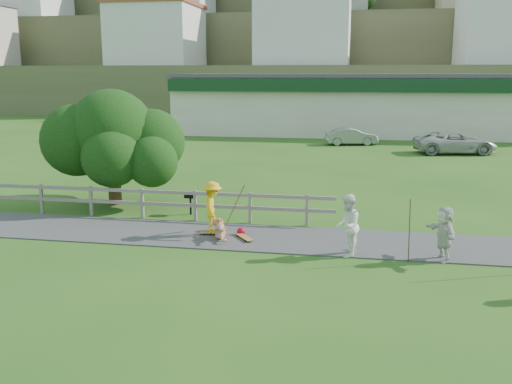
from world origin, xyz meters
TOP-DOWN VIEW (x-y plane):
  - ground at (0.00, 0.00)m, footprint 260.00×260.00m
  - path at (0.00, 1.50)m, footprint 34.00×3.00m
  - fence at (-4.62, 3.30)m, footprint 15.05×0.10m
  - strip_mall at (4.00, 34.94)m, footprint 32.50×10.75m
  - hillside at (0.00, 91.31)m, footprint 220.00×67.00m
  - skater_rider at (-0.89, 1.52)m, footprint 0.89×1.22m
  - skater_fallen at (-0.58, 1.32)m, footprint 1.78×0.95m
  - spectator_a at (3.45, 0.20)m, footprint 0.76×0.94m
  - spectator_d at (6.13, 0.26)m, footprint 0.93×1.53m
  - car_silver at (3.02, 26.40)m, footprint 3.95×2.12m
  - car_white at (9.80, 22.99)m, footprint 5.56×3.26m
  - tree at (-5.96, 5.31)m, footprint 5.44×5.44m
  - bbq at (-2.43, 4.13)m, footprint 0.42×0.33m
  - longboard_rider at (-0.89, 1.52)m, footprint 0.87×0.32m
  - longboard_fallen at (0.22, 1.22)m, footprint 0.75×0.91m
  - helmet at (0.02, 1.67)m, footprint 0.28×0.28m
  - pole_rider at (-0.29, 1.92)m, footprint 0.03×0.03m
  - pole_spec_left at (5.16, -0.06)m, footprint 0.03×0.03m

SIDE VIEW (x-z plane):
  - ground at x=0.00m, z-range 0.00..0.00m
  - path at x=0.00m, z-range 0.00..0.04m
  - longboard_rider at x=-0.89m, z-range 0.00..0.09m
  - longboard_fallen at x=0.22m, z-range 0.00..0.11m
  - helmet at x=0.02m, z-range 0.00..0.28m
  - skater_fallen at x=-0.58m, z-range 0.00..0.63m
  - bbq at x=-2.43m, z-range 0.00..0.84m
  - car_silver at x=3.02m, z-range 0.00..1.24m
  - fence at x=-4.62m, z-range 0.17..1.27m
  - car_white at x=9.80m, z-range 0.00..1.45m
  - spectator_d at x=6.13m, z-range 0.00..1.57m
  - skater_rider at x=-0.89m, z-range 0.00..1.69m
  - pole_rider at x=-0.29m, z-range 0.00..1.81m
  - spectator_a at x=3.45m, z-range 0.00..1.81m
  - pole_spec_left at x=5.16m, z-range 0.00..1.82m
  - tree at x=-5.96m, z-range 0.00..4.28m
  - strip_mall at x=4.00m, z-range 0.03..5.13m
  - hillside at x=0.00m, z-range -9.34..38.16m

